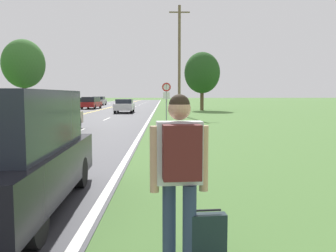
# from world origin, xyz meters

# --- Properties ---
(hitchhiker_person) EXTENTS (0.62, 0.45, 1.84)m
(hitchhiker_person) POSITION_xyz_m (7.75, 2.70, 1.12)
(hitchhiker_person) COLOR navy
(hitchhiker_person) RESTS_ON ground
(suitcase) EXTENTS (0.40, 0.17, 0.62)m
(suitcase) POSITION_xyz_m (8.05, 2.68, 0.29)
(suitcase) COLOR #19282D
(suitcase) RESTS_ON ground
(fire_hydrant) EXTENTS (0.43, 0.27, 0.73)m
(fire_hydrant) POSITION_xyz_m (7.57, 12.73, 0.37)
(fire_hydrant) COLOR red
(fire_hydrant) RESTS_ON ground
(traffic_sign) EXTENTS (0.60, 0.10, 2.62)m
(traffic_sign) POSITION_xyz_m (7.76, 22.29, 1.97)
(traffic_sign) COLOR gray
(traffic_sign) RESTS_ON ground
(utility_pole_midground) EXTENTS (1.80, 0.24, 9.62)m
(utility_pole_midground) POSITION_xyz_m (8.97, 30.87, 4.97)
(utility_pole_midground) COLOR brown
(utility_pole_midground) RESTS_ON ground
(tree_left_verge) EXTENTS (4.10, 4.10, 6.70)m
(tree_left_verge) POSITION_xyz_m (12.01, 40.25, 4.32)
(tree_left_verge) COLOR brown
(tree_left_verge) RESTS_ON ground
(tree_behind_sign) EXTENTS (4.91, 4.91, 8.23)m
(tree_behind_sign) POSITION_xyz_m (-8.76, 41.05, 5.38)
(tree_behind_sign) COLOR brown
(tree_behind_sign) RESTS_ON ground
(car_black_van_nearest) EXTENTS (1.86, 4.52, 1.90)m
(car_black_van_nearest) POSITION_xyz_m (5.23, 4.53, 0.97)
(car_black_van_nearest) COLOR black
(car_black_van_nearest) RESTS_ON ground
(car_champagne_van_approaching) EXTENTS (1.96, 4.61, 1.74)m
(car_champagne_van_approaching) POSITION_xyz_m (2.26, 16.31, 0.91)
(car_champagne_van_approaching) COLOR black
(car_champagne_van_approaching) RESTS_ON ground
(car_white_sedan_mid_far) EXTENTS (1.91, 4.50, 1.37)m
(car_white_sedan_mid_far) POSITION_xyz_m (3.62, 34.83, 0.73)
(car_white_sedan_mid_far) COLOR black
(car_white_sedan_mid_far) RESTS_ON ground
(car_red_van_receding) EXTENTS (2.03, 4.96, 1.54)m
(car_red_van_receding) POSITION_xyz_m (-1.74, 44.84, 0.82)
(car_red_van_receding) COLOR black
(car_red_van_receding) RESTS_ON ground
(car_dark_green_hatchback_distant) EXTENTS (1.88, 4.26, 1.34)m
(car_dark_green_hatchback_distant) POSITION_xyz_m (-4.08, 53.04, 0.73)
(car_dark_green_hatchback_distant) COLOR black
(car_dark_green_hatchback_distant) RESTS_ON ground
(car_silver_sedan_horizon) EXTENTS (1.94, 4.35, 1.49)m
(car_silver_sedan_horizon) POSITION_xyz_m (-3.53, 60.37, 0.77)
(car_silver_sedan_horizon) COLOR black
(car_silver_sedan_horizon) RESTS_ON ground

